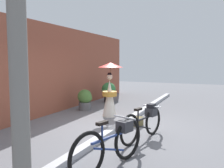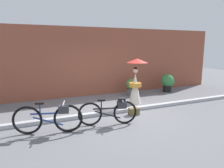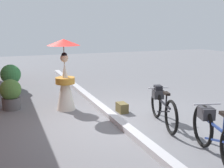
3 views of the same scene
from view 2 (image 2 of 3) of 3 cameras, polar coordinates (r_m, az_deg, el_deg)
ground_plane at (r=7.25m, az=1.26°, el=-8.01°), size 30.00×30.00×0.00m
building_wall at (r=9.76m, az=-6.31°, el=6.15°), size 14.00×0.40×3.15m
sidewalk_curb at (r=7.23m, az=1.26°, el=-7.56°), size 14.00×0.20×0.12m
bicycle_near_officer at (r=6.10m, az=-0.40°, el=-7.45°), size 1.70×0.59×0.80m
bicycle_far_side at (r=5.76m, az=-16.80°, el=-8.93°), size 1.77×0.63×0.86m
person_with_parasol at (r=8.30m, az=6.55°, el=0.89°), size 0.83×0.83×1.81m
potted_plant_by_door at (r=9.79m, az=5.59°, el=-0.68°), size 0.55×0.54×0.79m
potted_plant_small at (r=10.83m, az=15.18°, el=0.58°), size 0.66×0.65×0.90m
backpack_on_pavement at (r=7.06m, az=6.09°, el=-7.52°), size 0.34×0.22×0.24m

